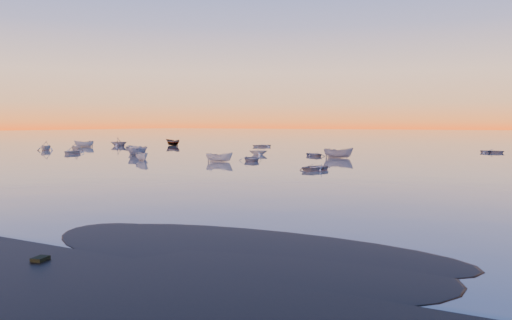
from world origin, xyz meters
The scene contains 4 objects.
ground centered at (0.00, 100.00, 0.00)m, with size 600.00×600.00×0.00m, color #6C635A.
moored_fleet centered at (0.00, 53.00, 0.00)m, with size 124.00×58.00×1.20m, color silver, non-canonical shape.
boat_near_left centered at (-7.43, 43.13, 0.00)m, with size 4.48×1.86×1.12m, color slate.
boat_near_center centered at (-10.82, 40.13, 0.00)m, with size 3.73×1.58×1.29m, color silver.
Camera 1 is at (25.71, -17.48, 5.31)m, focal length 35.00 mm.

